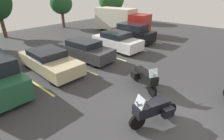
{
  "coord_description": "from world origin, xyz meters",
  "views": [
    {
      "loc": [
        -5.51,
        -1.81,
        4.67
      ],
      "look_at": [
        0.28,
        3.13,
        1.05
      ],
      "focal_mm": 26.73,
      "sensor_mm": 36.0,
      "label": 1
    }
  ],
  "objects_px": {
    "car_champagne": "(50,61)",
    "box_truck": "(121,20)",
    "motorcycle_third": "(145,77)",
    "car_white": "(117,41)",
    "motorcycle_touring": "(153,110)",
    "car_charcoal": "(85,50)",
    "car_black": "(133,33)"
  },
  "relations": [
    {
      "from": "car_charcoal",
      "to": "car_white",
      "type": "height_order",
      "value": "car_white"
    },
    {
      "from": "car_champagne",
      "to": "box_truck",
      "type": "bearing_deg",
      "value": 16.09
    },
    {
      "from": "motorcycle_third",
      "to": "car_champagne",
      "type": "height_order",
      "value": "motorcycle_third"
    },
    {
      "from": "car_charcoal",
      "to": "car_black",
      "type": "bearing_deg",
      "value": 0.57
    },
    {
      "from": "motorcycle_third",
      "to": "car_charcoal",
      "type": "bearing_deg",
      "value": 81.32
    },
    {
      "from": "motorcycle_touring",
      "to": "box_truck",
      "type": "relative_size",
      "value": 0.3
    },
    {
      "from": "car_champagne",
      "to": "box_truck",
      "type": "relative_size",
      "value": 0.72
    },
    {
      "from": "car_champagne",
      "to": "car_black",
      "type": "relative_size",
      "value": 1.14
    },
    {
      "from": "motorcycle_third",
      "to": "car_white",
      "type": "xyz_separation_m",
      "value": [
        4.13,
        5.2,
        0.08
      ]
    },
    {
      "from": "motorcycle_touring",
      "to": "car_black",
      "type": "bearing_deg",
      "value": 37.9
    },
    {
      "from": "car_charcoal",
      "to": "motorcycle_touring",
      "type": "bearing_deg",
      "value": -112.13
    },
    {
      "from": "car_charcoal",
      "to": "box_truck",
      "type": "xyz_separation_m",
      "value": [
        8.84,
        3.51,
        0.79
      ]
    },
    {
      "from": "car_black",
      "to": "car_white",
      "type": "bearing_deg",
      "value": -172.39
    },
    {
      "from": "car_champagne",
      "to": "car_charcoal",
      "type": "xyz_separation_m",
      "value": [
        2.86,
        -0.14,
        0.03
      ]
    },
    {
      "from": "car_champagne",
      "to": "car_charcoal",
      "type": "height_order",
      "value": "car_charcoal"
    },
    {
      "from": "motorcycle_third",
      "to": "car_charcoal",
      "type": "distance_m",
      "value": 5.6
    },
    {
      "from": "motorcycle_third",
      "to": "car_black",
      "type": "distance_m",
      "value": 9.1
    },
    {
      "from": "motorcycle_third",
      "to": "car_black",
      "type": "xyz_separation_m",
      "value": [
        7.17,
        5.6,
        0.2
      ]
    },
    {
      "from": "box_truck",
      "to": "car_white",
      "type": "bearing_deg",
      "value": -145.25
    },
    {
      "from": "motorcycle_third",
      "to": "car_champagne",
      "type": "bearing_deg",
      "value": 109.49
    },
    {
      "from": "motorcycle_touring",
      "to": "car_black",
      "type": "distance_m",
      "value": 11.68
    },
    {
      "from": "motorcycle_touring",
      "to": "car_champagne",
      "type": "xyz_separation_m",
      "value": [
        0.04,
        7.25,
        0.03
      ]
    },
    {
      "from": "car_charcoal",
      "to": "car_white",
      "type": "xyz_separation_m",
      "value": [
        3.29,
        -0.34,
        0.04
      ]
    },
    {
      "from": "motorcycle_touring",
      "to": "box_truck",
      "type": "distance_m",
      "value": 15.85
    },
    {
      "from": "motorcycle_third",
      "to": "car_white",
      "type": "bearing_deg",
      "value": 51.51
    },
    {
      "from": "car_white",
      "to": "motorcycle_touring",
      "type": "bearing_deg",
      "value": -132.4
    },
    {
      "from": "car_white",
      "to": "box_truck",
      "type": "distance_m",
      "value": 6.8
    },
    {
      "from": "motorcycle_third",
      "to": "box_truck",
      "type": "xyz_separation_m",
      "value": [
        9.69,
        9.05,
        0.83
      ]
    },
    {
      "from": "motorcycle_touring",
      "to": "car_champagne",
      "type": "relative_size",
      "value": 0.41
    },
    {
      "from": "car_charcoal",
      "to": "car_black",
      "type": "xyz_separation_m",
      "value": [
        6.32,
        0.06,
        0.16
      ]
    },
    {
      "from": "car_champagne",
      "to": "box_truck",
      "type": "distance_m",
      "value": 12.2
    },
    {
      "from": "car_champagne",
      "to": "car_charcoal",
      "type": "distance_m",
      "value": 2.86
    }
  ]
}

